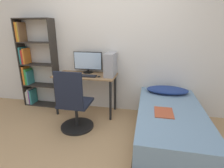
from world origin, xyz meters
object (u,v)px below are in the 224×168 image
object	(u,v)px
pc_tower	(111,64)
monitor	(88,62)
bed	(169,125)
keyboard	(85,76)
office_chair	(74,108)
bookshelf	(33,66)

from	to	relation	value
pc_tower	monitor	bearing A→B (deg)	165.88
bed	keyboard	world-z (taller)	keyboard
office_chair	monitor	xyz separation A→B (m)	(-0.03, 0.79, 0.59)
pc_tower	bed	bearing A→B (deg)	-34.15
pc_tower	bookshelf	bearing A→B (deg)	176.71
monitor	bookshelf	bearing A→B (deg)	-178.85
keyboard	monitor	bearing A→B (deg)	96.27
bed	bookshelf	bearing A→B (deg)	163.62
bookshelf	monitor	bearing A→B (deg)	1.15
monitor	office_chair	bearing A→B (deg)	-87.73
pc_tower	keyboard	bearing A→B (deg)	-161.32
bookshelf	office_chair	world-z (taller)	bookshelf
office_chair	bed	size ratio (longest dim) A/B	0.55
bookshelf	pc_tower	xyz separation A→B (m)	(1.64, -0.09, 0.12)
bookshelf	keyboard	xyz separation A→B (m)	(1.20, -0.24, -0.07)
bed	pc_tower	distance (m)	1.41
bookshelf	keyboard	world-z (taller)	bookshelf
bed	monitor	world-z (taller)	monitor
office_chair	keyboard	size ratio (longest dim) A/B	2.37
office_chair	bed	bearing A→B (deg)	-0.37
bed	pc_tower	size ratio (longest dim) A/B	4.43
bookshelf	pc_tower	distance (m)	1.65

